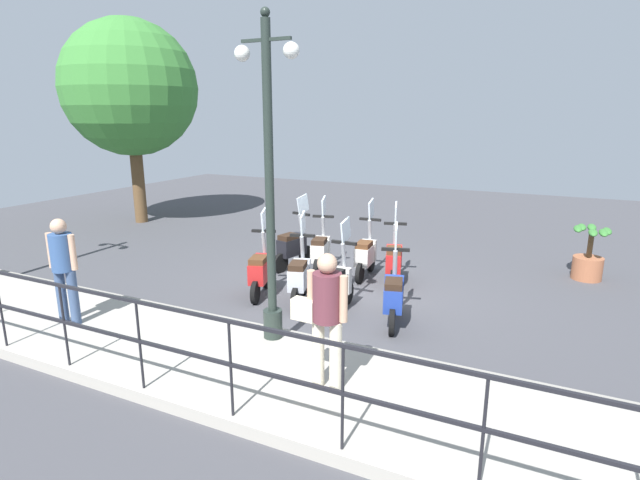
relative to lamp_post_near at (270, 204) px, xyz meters
name	(u,v)px	position (x,y,z in m)	size (l,w,h in m)	color
ground_plane	(340,293)	(2.40, 0.02, -2.04)	(28.00, 28.00, 0.00)	#424247
promenade_walkway	(242,365)	(-0.75, 0.02, -1.97)	(2.20, 20.00, 0.15)	#A39E93
fence_railing	(182,338)	(-1.80, 0.02, -1.15)	(0.04, 16.03, 1.07)	black
lamp_post_near	(270,204)	(0.00, 0.00, 0.00)	(0.26, 0.90, 4.28)	#232D28
pedestrian_with_bag	(325,311)	(-0.88, -1.22, -0.97)	(0.34, 0.65, 1.59)	beige
pedestrian_distant	(63,263)	(-0.90, 2.99, -0.97)	(0.36, 0.49, 1.59)	#384C70
tree_large	(130,89)	(5.49, 7.93, 1.84)	(3.82, 3.82, 5.81)	brown
potted_palm	(589,257)	(5.25, -4.07, -1.60)	(1.06, 0.66, 1.05)	#9E5B3D
scooter_near_0	(393,295)	(1.48, -1.27, -1.56)	(1.21, 0.53, 1.54)	black
scooter_near_1	(337,285)	(1.52, -0.30, -1.56)	(1.23, 0.44, 1.54)	black
scooter_near_2	(300,276)	(1.67, 0.47, -1.56)	(1.20, 0.54, 1.54)	black
scooter_near_3	(261,270)	(1.67, 1.25, -1.56)	(1.20, 0.55, 1.54)	black
scooter_far_0	(394,260)	(3.31, -0.70, -1.56)	(1.21, 0.53, 1.54)	black
scooter_far_1	(366,254)	(3.46, -0.07, -1.56)	(1.23, 0.44, 1.54)	black
scooter_far_2	(321,250)	(3.33, 0.86, -1.56)	(1.21, 0.52, 1.54)	black
scooter_far_3	(293,246)	(3.38, 1.53, -1.56)	(1.22, 0.49, 1.54)	black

